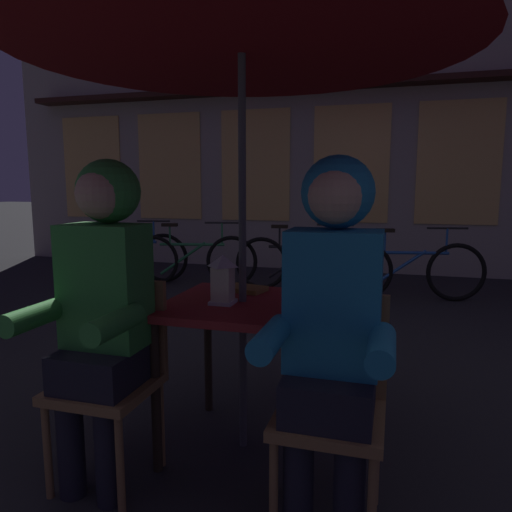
# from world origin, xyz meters

# --- Properties ---
(ground_plane) EXTENTS (60.00, 60.00, 0.00)m
(ground_plane) POSITION_xyz_m (0.00, 0.00, 0.00)
(ground_plane) COLOR #232326
(cafe_table) EXTENTS (0.72, 0.72, 0.74)m
(cafe_table) POSITION_xyz_m (0.00, 0.00, 0.64)
(cafe_table) COLOR maroon
(cafe_table) RESTS_ON ground_plane
(patio_umbrella) EXTENTS (2.10, 2.10, 2.31)m
(patio_umbrella) POSITION_xyz_m (0.00, 0.00, 2.06)
(patio_umbrella) COLOR #4C4C51
(patio_umbrella) RESTS_ON ground_plane
(lantern) EXTENTS (0.11, 0.11, 0.23)m
(lantern) POSITION_xyz_m (-0.07, -0.07, 0.86)
(lantern) COLOR white
(lantern) RESTS_ON cafe_table
(chair_left) EXTENTS (0.40, 0.40, 0.87)m
(chair_left) POSITION_xyz_m (-0.48, -0.37, 0.49)
(chair_left) COLOR olive
(chair_left) RESTS_ON ground_plane
(chair_right) EXTENTS (0.40, 0.40, 0.87)m
(chair_right) POSITION_xyz_m (0.48, -0.37, 0.49)
(chair_right) COLOR olive
(chair_right) RESTS_ON ground_plane
(person_left_hooded) EXTENTS (0.45, 0.56, 1.40)m
(person_left_hooded) POSITION_xyz_m (-0.48, -0.43, 0.85)
(person_left_hooded) COLOR black
(person_left_hooded) RESTS_ON ground_plane
(person_right_hooded) EXTENTS (0.45, 0.56, 1.40)m
(person_right_hooded) POSITION_xyz_m (0.48, -0.43, 0.85)
(person_right_hooded) COLOR black
(person_right_hooded) RESTS_ON ground_plane
(shopfront_building) EXTENTS (10.00, 0.93, 6.20)m
(shopfront_building) POSITION_xyz_m (-0.70, 5.40, 3.09)
(shopfront_building) COLOR #9E9389
(shopfront_building) RESTS_ON ground_plane
(bicycle_nearest) EXTENTS (1.65, 0.41, 0.84)m
(bicycle_nearest) POSITION_xyz_m (-2.78, 3.48, 0.35)
(bicycle_nearest) COLOR black
(bicycle_nearest) RESTS_ON ground_plane
(bicycle_second) EXTENTS (1.65, 0.42, 0.84)m
(bicycle_second) POSITION_xyz_m (-1.80, 3.46, 0.35)
(bicycle_second) COLOR black
(bicycle_second) RESTS_ON ground_plane
(bicycle_third) EXTENTS (1.68, 0.21, 0.84)m
(bicycle_third) POSITION_xyz_m (-0.39, 3.58, 0.35)
(bicycle_third) COLOR black
(bicycle_third) RESTS_ON ground_plane
(bicycle_fourth) EXTENTS (1.66, 0.38, 0.84)m
(bicycle_fourth) POSITION_xyz_m (0.86, 3.44, 0.35)
(bicycle_fourth) COLOR black
(bicycle_fourth) RESTS_ON ground_plane
(book) EXTENTS (0.23, 0.18, 0.02)m
(book) POSITION_xyz_m (-0.05, 0.22, 0.75)
(book) COLOR olive
(book) RESTS_ON cafe_table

